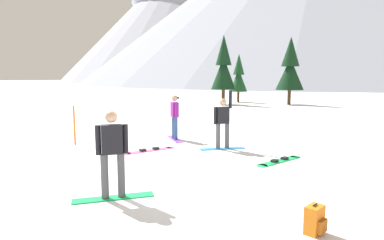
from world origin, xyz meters
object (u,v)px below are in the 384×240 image
(snowboarder_midground, at_px, (223,122))
(loose_snowboard_near_right, at_px, (149,150))
(pine_tree_young, at_px, (224,67))
(backpack_teal, at_px, (108,131))
(trail_marker_pole, at_px, (74,125))
(snowboarder_foreground, at_px, (112,153))
(snowboarder_background, at_px, (175,116))
(pine_tree_leaning, at_px, (239,76))
(backpack_orange, at_px, (315,220))
(pine_tree_tall, at_px, (290,68))
(loose_snowboard_near_left, at_px, (280,161))

(snowboarder_midground, distance_m, loose_snowboard_near_right, 2.63)
(loose_snowboard_near_right, relative_size, pine_tree_young, 0.28)
(backpack_teal, xyz_separation_m, trail_marker_pole, (0.02, -1.89, 0.50))
(snowboarder_foreground, bearing_deg, snowboarder_background, 106.06)
(pine_tree_young, bearing_deg, pine_tree_leaning, 82.41)
(snowboarder_midground, relative_size, backpack_teal, 4.22)
(backpack_orange, relative_size, pine_tree_tall, 0.08)
(snowboarder_midground, xyz_separation_m, loose_snowboard_near_left, (2.06, -0.94, -0.92))
(loose_snowboard_near_left, bearing_deg, snowboarder_foreground, -120.41)
(pine_tree_young, bearing_deg, loose_snowboard_near_left, -67.08)
(backpack_orange, height_order, trail_marker_pole, trail_marker_pole)
(snowboarder_background, height_order, pine_tree_tall, pine_tree_tall)
(backpack_orange, distance_m, pine_tree_tall, 26.62)
(loose_snowboard_near_left, relative_size, pine_tree_leaning, 0.38)
(snowboarder_foreground, height_order, pine_tree_tall, pine_tree_tall)
(loose_snowboard_near_right, bearing_deg, backpack_teal, 150.84)
(backpack_orange, relative_size, trail_marker_pole, 0.33)
(pine_tree_leaning, bearing_deg, loose_snowboard_near_left, -71.26)
(backpack_orange, bearing_deg, snowboarder_foreground, -179.53)
(snowboarder_midground, xyz_separation_m, snowboarder_background, (-2.30, 0.96, -0.01))
(pine_tree_tall, bearing_deg, snowboarder_background, -94.98)
(snowboarder_foreground, bearing_deg, loose_snowboard_near_left, 59.59)
(loose_snowboard_near_right, bearing_deg, trail_marker_pole, -176.28)
(trail_marker_pole, distance_m, pine_tree_tall, 22.95)
(snowboarder_midground, bearing_deg, pine_tree_leaning, 104.58)
(snowboarder_midground, xyz_separation_m, pine_tree_tall, (-0.57, 20.88, 2.41))
(loose_snowboard_near_right, bearing_deg, pine_tree_leaning, 98.80)
(trail_marker_pole, bearing_deg, snowboarder_background, 40.48)
(loose_snowboard_near_left, bearing_deg, pine_tree_tall, 96.86)
(trail_marker_pole, height_order, pine_tree_young, pine_tree_young)
(loose_snowboard_near_left, height_order, pine_tree_leaning, pine_tree_leaning)
(loose_snowboard_near_left, distance_m, trail_marker_pole, 7.24)
(snowboarder_background, distance_m, loose_snowboard_near_left, 4.84)
(loose_snowboard_near_left, bearing_deg, snowboarder_midground, 155.51)
(loose_snowboard_near_left, distance_m, backpack_teal, 7.34)
(trail_marker_pole, xyz_separation_m, pine_tree_leaning, (-0.59, 23.46, 1.94))
(loose_snowboard_near_right, bearing_deg, pine_tree_tall, 85.98)
(snowboarder_midground, relative_size, pine_tree_leaning, 0.41)
(trail_marker_pole, relative_size, pine_tree_tall, 0.23)
(loose_snowboard_near_right, xyz_separation_m, backpack_orange, (5.40, -4.01, 0.19))
(loose_snowboard_near_right, height_order, backpack_teal, backpack_teal)
(snowboarder_foreground, relative_size, backpack_teal, 3.75)
(snowboarder_midground, xyz_separation_m, pine_tree_young, (-6.18, 18.55, 2.51))
(pine_tree_tall, distance_m, pine_tree_leaning, 5.32)
(pine_tree_young, height_order, pine_tree_leaning, pine_tree_young)
(snowboarder_background, bearing_deg, loose_snowboard_near_right, -85.34)
(trail_marker_pole, bearing_deg, loose_snowboard_near_right, 3.72)
(pine_tree_leaning, bearing_deg, backpack_teal, -88.48)
(snowboarder_background, xyz_separation_m, trail_marker_pole, (-2.83, -2.41, -0.21))
(snowboarder_foreground, height_order, backpack_teal, snowboarder_foreground)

